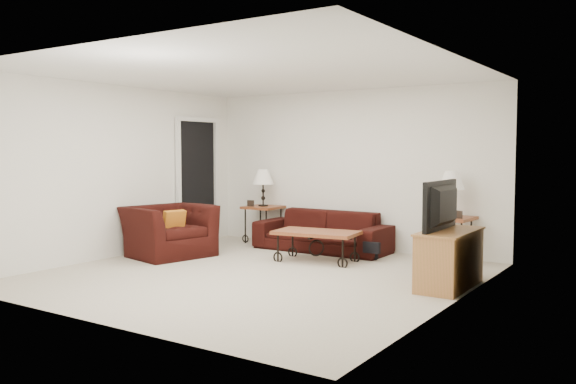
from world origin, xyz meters
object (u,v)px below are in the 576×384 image
Objects in this scene: side_table_right at (450,239)px; tv_stand at (449,259)px; backpack at (376,243)px; side_table_left at (263,224)px; armchair at (169,231)px; television at (449,206)px; sofa at (322,231)px; lamp_right at (451,194)px; coffee_table at (316,246)px; lamp_left at (263,188)px.

side_table_right is 0.58× the size of tv_stand.
side_table_left is at bearing 153.98° from backpack.
armchair is 1.17× the size of television.
sofa is 1.09m from backpack.
backpack is (2.68, 1.37, -0.13)m from armchair.
side_table_left is at bearing 180.00° from lamp_right.
side_table_left is 3.22m from side_table_right.
coffee_table is 2.24m from television.
tv_stand is (2.08, -0.54, 0.11)m from coffee_table.
lamp_left is 0.54× the size of armchair.
lamp_left is at bearing -112.76° from television.
sofa is 3.31× the size of side_table_right.
lamp_left is at bearing 157.35° from tv_stand.
side_table_left is 4.03m from tv_stand.
tv_stand is (0.50, -1.55, -0.63)m from lamp_right.
lamp_right reaches higher than backpack.
sofa is 2.15× the size of television.
coffee_table is at bearing -31.62° from lamp_left.
television is (0.48, -1.55, 0.62)m from side_table_right.
armchair reaches higher than coffee_table.
coffee_table is (-1.57, -1.01, -0.74)m from lamp_right.
tv_stand is at bearing -22.65° from side_table_left.
side_table_right is 1.74m from television.
side_table_right reaches higher than backpack.
lamp_right reaches higher than lamp_left.
coffee_table is 2.19m from armchair.
tv_stand is (0.50, -1.55, 0.01)m from side_table_right.
television is (0.48, -1.55, -0.02)m from lamp_right.
armchair is (-0.38, -1.83, -0.55)m from lamp_left.
tv_stand is at bearing -71.99° from lamp_right.
side_table_left is 1.27× the size of backpack.
side_table_right is at bearing 12.48° from backpack.
lamp_right is at bearing 0.00° from side_table_left.
side_table_right is 3.27m from lamp_left.
side_table_right is at bearing 0.00° from lamp_left.
side_table_right is 0.65× the size of television.
tv_stand is (3.72, -1.55, 0.02)m from side_table_left.
side_table_left reaches higher than backpack.
coffee_table is at bearing -31.62° from side_table_left.
armchair reaches higher than tv_stand.
sofa is 2.32m from armchair.
television is 1.90m from backpack.
lamp_left is at bearing 171.81° from sofa.
lamp_right is 2.01m from coffee_table.
coffee_table is at bearing 165.42° from tv_stand.
side_table_right reaches higher than sofa.
tv_stand is at bearing -14.58° from coffee_table.
lamp_left reaches higher than television.
sofa is at bearing -31.66° from armchair.
sofa is 1.26m from side_table_left.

